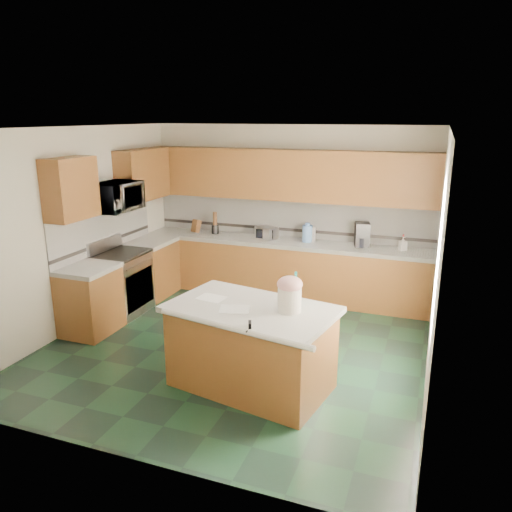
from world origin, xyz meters
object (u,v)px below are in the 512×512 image
at_px(island_top, 251,309).
at_px(knife_block, 196,226).
at_px(toaster_oven, 267,233).
at_px(island_base, 251,350).
at_px(coffee_maker, 362,235).
at_px(treat_jar, 289,300).
at_px(soap_bottle_island, 296,287).

height_order(island_top, knife_block, knife_block).
bearing_deg(knife_block, toaster_oven, 18.37).
distance_m(island_base, toaster_oven, 3.04).
relative_size(island_top, knife_block, 7.90).
distance_m(island_base, coffee_maker, 3.06).
distance_m(island_top, treat_jar, 0.44).
relative_size(knife_block, toaster_oven, 0.66).
bearing_deg(coffee_maker, toaster_oven, 166.17).
bearing_deg(treat_jar, island_base, -173.22).
bearing_deg(island_base, toaster_oven, 116.52).
height_order(soap_bottle_island, toaster_oven, soap_bottle_island).
bearing_deg(toaster_oven, soap_bottle_island, -40.13).
relative_size(island_base, knife_block, 7.43).
xyz_separation_m(island_top, soap_bottle_island, (0.39, 0.28, 0.20)).
xyz_separation_m(toaster_oven, coffee_maker, (1.51, 0.03, 0.08)).
relative_size(soap_bottle_island, coffee_maker, 0.93).
bearing_deg(island_top, treat_jar, 13.55).
bearing_deg(knife_block, coffee_maker, 18.99).
bearing_deg(toaster_oven, island_base, -49.34).
relative_size(treat_jar, soap_bottle_island, 0.75).
xyz_separation_m(treat_jar, coffee_maker, (0.29, 2.88, 0.05)).
distance_m(island_top, soap_bottle_island, 0.52).
height_order(island_base, coffee_maker, coffee_maker).
bearing_deg(island_base, treat_jar, 13.55).
height_order(treat_jar, knife_block, treat_jar).
height_order(soap_bottle_island, coffee_maker, coffee_maker).
bearing_deg(treat_jar, soap_bottle_island, 96.54).
relative_size(island_top, coffee_maker, 4.76).
xyz_separation_m(island_top, coffee_maker, (0.70, 2.90, 0.21)).
relative_size(island_top, treat_jar, 6.82).
bearing_deg(soap_bottle_island, knife_block, 121.67).
height_order(soap_bottle_island, knife_block, soap_bottle_island).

